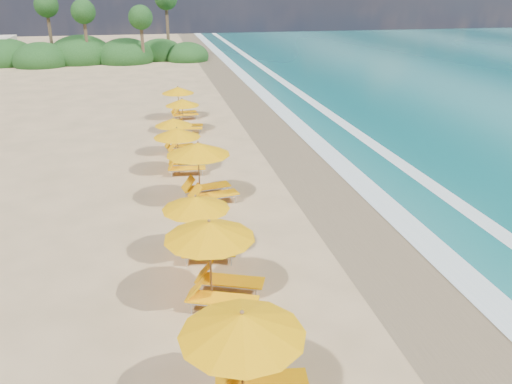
# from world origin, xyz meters

# --- Properties ---
(ground) EXTENTS (160.00, 160.00, 0.00)m
(ground) POSITION_xyz_m (0.00, 0.00, 0.00)
(ground) COLOR tan
(ground) RESTS_ON ground
(wet_sand) EXTENTS (4.00, 160.00, 0.01)m
(wet_sand) POSITION_xyz_m (4.00, 0.00, 0.01)
(wet_sand) COLOR #826E4D
(wet_sand) RESTS_ON ground
(surf_foam) EXTENTS (4.00, 160.00, 0.01)m
(surf_foam) POSITION_xyz_m (6.70, 0.00, 0.03)
(surf_foam) COLOR white
(surf_foam) RESTS_ON ground
(station_2) EXTENTS (3.03, 2.86, 2.60)m
(station_2) POSITION_xyz_m (-1.99, -9.39, 1.46)
(station_2) COLOR olive
(station_2) RESTS_ON ground
(station_3) EXTENTS (3.31, 3.26, 2.56)m
(station_3) POSITION_xyz_m (-2.13, -5.07, 1.44)
(station_3) COLOR olive
(station_3) RESTS_ON ground
(station_4) EXTENTS (2.62, 2.49, 2.23)m
(station_4) POSITION_xyz_m (-2.28, -2.37, 1.25)
(station_4) COLOR olive
(station_4) RESTS_ON ground
(station_5) EXTENTS (3.17, 3.03, 2.62)m
(station_5) POSITION_xyz_m (-1.70, 2.39, 1.47)
(station_5) COLOR olive
(station_5) RESTS_ON ground
(station_6) EXTENTS (2.56, 2.40, 2.26)m
(station_6) POSITION_xyz_m (-2.35, 6.12, 1.26)
(station_6) COLOR olive
(station_6) RESTS_ON ground
(station_7) EXTENTS (2.39, 2.28, 2.00)m
(station_7) POSITION_xyz_m (-2.38, 9.13, 1.12)
(station_7) COLOR olive
(station_7) RESTS_ON ground
(station_8) EXTENTS (2.47, 2.34, 2.09)m
(station_8) POSITION_xyz_m (-1.61, 13.47, 1.17)
(station_8) COLOR olive
(station_8) RESTS_ON ground
(station_9) EXTENTS (2.43, 2.27, 2.19)m
(station_9) POSITION_xyz_m (-1.63, 16.92, 1.23)
(station_9) COLOR olive
(station_9) RESTS_ON ground
(treeline) EXTENTS (25.80, 8.80, 9.74)m
(treeline) POSITION_xyz_m (-9.94, 45.51, 1.00)
(treeline) COLOR #163D14
(treeline) RESTS_ON ground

